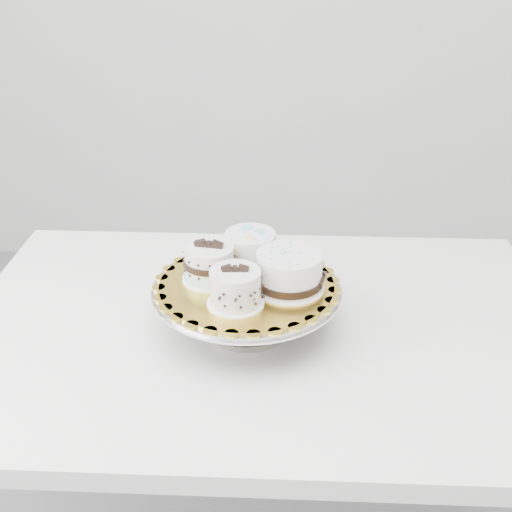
# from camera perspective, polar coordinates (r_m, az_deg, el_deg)

# --- Properties ---
(table) EXTENTS (1.24, 0.89, 0.75)m
(table) POSITION_cam_1_polar(r_m,az_deg,el_deg) (1.30, 0.51, -8.97)
(table) COLOR white
(table) RESTS_ON floor
(cake_stand) EXTENTS (0.35, 0.35, 0.09)m
(cake_stand) POSITION_cam_1_polar(r_m,az_deg,el_deg) (1.20, -0.82, -3.85)
(cake_stand) COLOR gray
(cake_stand) RESTS_ON table
(cake_board) EXTENTS (0.40, 0.40, 0.00)m
(cake_board) POSITION_cam_1_polar(r_m,az_deg,el_deg) (1.18, -0.83, -2.52)
(cake_board) COLOR gold
(cake_board) RESTS_ON cake_stand
(cake_swirl) EXTENTS (0.10, 0.10, 0.08)m
(cake_swirl) POSITION_cam_1_polar(r_m,az_deg,el_deg) (1.11, -1.85, -2.89)
(cake_swirl) COLOR white
(cake_swirl) RESTS_ON cake_board
(cake_banded) EXTENTS (0.10, 0.10, 0.08)m
(cake_banded) POSITION_cam_1_polar(r_m,az_deg,el_deg) (1.18, -4.15, -0.74)
(cake_banded) COLOR white
(cake_banded) RESTS_ON cake_board
(cake_dots) EXTENTS (0.12, 0.12, 0.07)m
(cake_dots) POSITION_cam_1_polar(r_m,az_deg,el_deg) (1.22, -0.51, 0.56)
(cake_dots) COLOR white
(cake_dots) RESTS_ON cake_board
(cake_ribbon) EXTENTS (0.14, 0.13, 0.07)m
(cake_ribbon) POSITION_cam_1_polar(r_m,az_deg,el_deg) (1.15, 3.01, -1.44)
(cake_ribbon) COLOR white
(cake_ribbon) RESTS_ON cake_board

